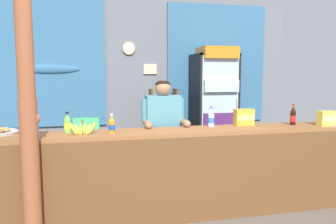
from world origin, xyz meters
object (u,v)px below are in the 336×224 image
at_px(shopkeeper, 163,126).
at_px(soda_bottle_lime_soda, 67,124).
at_px(bottle_shelf_rack, 164,124).
at_px(snack_box_choco_powder, 244,117).
at_px(plastic_lawn_chair, 85,142).
at_px(soda_bottle_orange_soda, 112,125).
at_px(drink_fridge, 214,100).
at_px(stall_counter, 168,167).
at_px(pastry_tray, 0,132).
at_px(timber_post, 28,105).
at_px(banana_bunch, 83,129).
at_px(soda_bottle_cola, 293,116).
at_px(snack_box_instant_noodle, 327,118).
at_px(soda_bottle_water, 211,118).

bearing_deg(shopkeeper, soda_bottle_lime_soda, -163.84).
height_order(bottle_shelf_rack, snack_box_choco_powder, bottle_shelf_rack).
relative_size(plastic_lawn_chair, soda_bottle_orange_soda, 4.24).
bearing_deg(drink_fridge, bottle_shelf_rack, 170.68).
bearing_deg(stall_counter, pastry_tray, 170.61).
xyz_separation_m(shopkeeper, soda_bottle_lime_soda, (-1.07, -0.31, 0.11)).
xyz_separation_m(timber_post, banana_bunch, (0.45, 0.26, -0.27)).
relative_size(snack_box_choco_powder, banana_bunch, 0.82).
height_order(soda_bottle_orange_soda, soda_bottle_cola, soda_bottle_cola).
xyz_separation_m(drink_fridge, bottle_shelf_rack, (-0.89, 0.15, -0.43)).
relative_size(timber_post, soda_bottle_orange_soda, 13.19).
relative_size(snack_box_instant_noodle, pastry_tray, 0.56).
height_order(drink_fridge, pastry_tray, drink_fridge).
height_order(bottle_shelf_rack, soda_bottle_water, bottle_shelf_rack).
distance_m(drink_fridge, plastic_lawn_chair, 2.32).
bearing_deg(stall_counter, shopkeeper, 84.05).
bearing_deg(snack_box_choco_powder, bottle_shelf_rack, 104.73).
relative_size(timber_post, soda_bottle_lime_soda, 12.47).
height_order(drink_fridge, bottle_shelf_rack, drink_fridge).
distance_m(shopkeeper, snack_box_instant_noodle, 1.91).
height_order(timber_post, bottle_shelf_rack, timber_post).
bearing_deg(soda_bottle_orange_soda, shopkeeper, 36.97).
height_order(plastic_lawn_chair, shopkeeper, shopkeeper).
bearing_deg(stall_counter, snack_box_instant_noodle, 0.17).
relative_size(timber_post, soda_bottle_cola, 10.60).
distance_m(stall_counter, shopkeeper, 0.63).
distance_m(plastic_lawn_chair, soda_bottle_water, 2.32).
distance_m(soda_bottle_lime_soda, snack_box_instant_noodle, 2.92).
bearing_deg(drink_fridge, shopkeeper, -127.95).
xyz_separation_m(soda_bottle_cola, soda_bottle_water, (-0.99, 0.10, -0.01)).
height_order(plastic_lawn_chair, snack_box_instant_noodle, snack_box_instant_noodle).
bearing_deg(timber_post, soda_bottle_orange_soda, 19.71).
xyz_separation_m(stall_counter, soda_bottle_water, (0.56, 0.25, 0.47)).
bearing_deg(soda_bottle_lime_soda, pastry_tray, 174.14).
relative_size(bottle_shelf_rack, soda_bottle_lime_soda, 6.10).
height_order(timber_post, pastry_tray, timber_post).
relative_size(shopkeeper, snack_box_instant_noodle, 7.40).
distance_m(soda_bottle_lime_soda, pastry_tray, 0.67).
height_order(timber_post, plastic_lawn_chair, timber_post).
distance_m(bottle_shelf_rack, soda_bottle_lime_soda, 2.56).
bearing_deg(snack_box_instant_noodle, soda_bottle_water, 169.60).
relative_size(stall_counter, drink_fridge, 2.08).
distance_m(stall_counter, timber_post, 1.49).
distance_m(bottle_shelf_rack, shopkeeper, 1.83).
distance_m(plastic_lawn_chair, soda_bottle_orange_soda, 2.02).
xyz_separation_m(timber_post, soda_bottle_cola, (2.85, 0.36, -0.22)).
relative_size(soda_bottle_orange_soda, soda_bottle_water, 0.87).
relative_size(soda_bottle_cola, snack_box_instant_noodle, 1.26).
distance_m(snack_box_choco_powder, banana_bunch, 1.84).
relative_size(timber_post, pastry_tray, 7.45).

